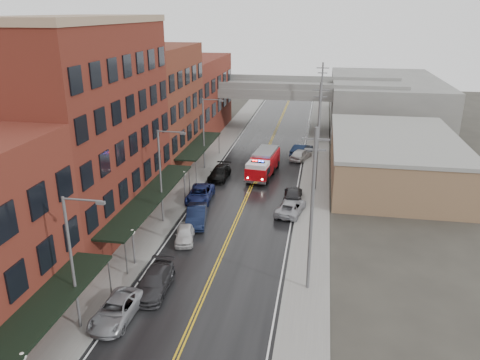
{
  "coord_description": "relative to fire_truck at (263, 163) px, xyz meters",
  "views": [
    {
      "loc": [
        7.5,
        -14.53,
        19.01
      ],
      "look_at": [
        -0.22,
        28.77,
        3.0
      ],
      "focal_mm": 35.0,
      "sensor_mm": 36.0,
      "label": 1
    }
  ],
  "objects": [
    {
      "name": "brick_building_far",
      "position": [
        -14.11,
        19.03,
        4.44
      ],
      "size": [
        9.0,
        20.0,
        12.0
      ],
      "primitive_type": "cube",
      "color": "maroon",
      "rests_on": "ground"
    },
    {
      "name": "awning_2",
      "position": [
        -8.3,
        1.53,
        1.42
      ],
      "size": [
        2.6,
        13.0,
        3.09
      ],
      "color": "black",
      "rests_on": "ground"
    },
    {
      "name": "curb_right",
      "position": [
        4.84,
        -8.97,
        -1.49
      ],
      "size": [
        0.3,
        160.0,
        0.15
      ],
      "primitive_type": "cube",
      "color": "gray",
      "rests_on": "ground"
    },
    {
      "name": "parked_car_left_2",
      "position": [
        -5.71,
        -29.71,
        -0.88
      ],
      "size": [
        2.4,
        4.96,
        1.36
      ],
      "primitive_type": "imported",
      "rotation": [
        0.0,
        0.0,
        -0.03
      ],
      "color": "gray",
      "rests_on": "ground"
    },
    {
      "name": "brick_building_c",
      "position": [
        -14.11,
        1.53,
        5.94
      ],
      "size": [
        9.0,
        15.0,
        15.0
      ],
      "primitive_type": "cube",
      "color": "#5E251C",
      "rests_on": "ground"
    },
    {
      "name": "curb_left",
      "position": [
        -6.46,
        -8.97,
        -1.49
      ],
      "size": [
        0.3,
        160.0,
        0.15
      ],
      "primitive_type": "cube",
      "color": "gray",
      "rests_on": "ground"
    },
    {
      "name": "parked_car_right_2",
      "position": [
        4.19,
        7.23,
        -0.8
      ],
      "size": [
        3.16,
        4.81,
        1.52
      ],
      "primitive_type": "imported",
      "rotation": [
        0.0,
        0.0,
        2.81
      ],
      "color": "silver",
      "rests_on": "ground"
    },
    {
      "name": "awning_0",
      "position": [
        -8.3,
        -34.97,
        1.42
      ],
      "size": [
        2.6,
        16.0,
        3.09
      ],
      "color": "black",
      "rests_on": "ground"
    },
    {
      "name": "overpass",
      "position": [
        -0.81,
        23.03,
        4.42
      ],
      "size": [
        40.0,
        10.0,
        7.5
      ],
      "color": "slate",
      "rests_on": "ground"
    },
    {
      "name": "parked_car_left_7",
      "position": [
        -4.95,
        -2.11,
        -0.83
      ],
      "size": [
        2.15,
        5.11,
        1.47
      ],
      "primitive_type": "imported",
      "rotation": [
        0.0,
        0.0,
        -0.02
      ],
      "color": "black",
      "rests_on": "ground"
    },
    {
      "name": "utility_pole_1",
      "position": [
        6.39,
        -3.97,
        4.74
      ],
      "size": [
        1.8,
        0.24,
        12.0
      ],
      "color": "#59595B",
      "rests_on": "ground"
    },
    {
      "name": "utility_pole_2",
      "position": [
        6.39,
        16.03,
        4.74
      ],
      "size": [
        1.8,
        0.24,
        12.0
      ],
      "color": "#59595B",
      "rests_on": "ground"
    },
    {
      "name": "globe_lamp_2",
      "position": [
        -7.21,
        -8.97,
        0.75
      ],
      "size": [
        0.44,
        0.44,
        3.12
      ],
      "color": "#59595B",
      "rests_on": "ground"
    },
    {
      "name": "globe_lamp_1",
      "position": [
        -7.21,
        -22.97,
        0.75
      ],
      "size": [
        0.44,
        0.44,
        3.12
      ],
      "color": "#59595B",
      "rests_on": "ground"
    },
    {
      "name": "parked_car_left_6",
      "position": [
        -5.52,
        -9.1,
        -0.82
      ],
      "size": [
        2.76,
        5.49,
        1.49
      ],
      "primitive_type": "imported",
      "rotation": [
        0.0,
        0.0,
        0.05
      ],
      "color": "#151E50",
      "rests_on": "ground"
    },
    {
      "name": "street_lamp_2",
      "position": [
        -7.36,
        1.03,
        3.62
      ],
      "size": [
        2.64,
        0.22,
        9.0
      ],
      "color": "#59595B",
      "rests_on": "ground"
    },
    {
      "name": "right_far_block",
      "position": [
        17.19,
        31.03,
        2.44
      ],
      "size": [
        18.0,
        30.0,
        8.0
      ],
      "primitive_type": "cube",
      "color": "slate",
      "rests_on": "ground"
    },
    {
      "name": "parked_car_right_0",
      "position": [
        4.19,
        -10.77,
        -0.87
      ],
      "size": [
        3.19,
        5.32,
        1.38
      ],
      "primitive_type": "imported",
      "rotation": [
        0.0,
        0.0,
        2.95
      ],
      "color": "#9FA0A7",
      "rests_on": "ground"
    },
    {
      "name": "road",
      "position": [
        -0.81,
        -8.97,
        -1.55
      ],
      "size": [
        11.0,
        160.0,
        0.02
      ],
      "primitive_type": "cube",
      "color": "black",
      "rests_on": "ground"
    },
    {
      "name": "parked_car_left_5",
      "position": [
        -4.41,
        -14.62,
        -0.74
      ],
      "size": [
        2.64,
        5.23,
        1.64
      ],
      "primitive_type": "imported",
      "rotation": [
        0.0,
        0.0,
        0.19
      ],
      "color": "black",
      "rests_on": "ground"
    },
    {
      "name": "parked_car_left_4",
      "position": [
        -4.49,
        -18.27,
        -0.89
      ],
      "size": [
        2.36,
        4.17,
        1.34
      ],
      "primitive_type": "imported",
      "rotation": [
        0.0,
        0.0,
        0.21
      ],
      "color": "silver",
      "rests_on": "ground"
    },
    {
      "name": "brick_building_b",
      "position": [
        -14.11,
        -15.97,
        7.44
      ],
      "size": [
        9.0,
        20.0,
        18.0
      ],
      "primitive_type": "cube",
      "color": "#5D2518",
      "rests_on": "ground"
    },
    {
      "name": "parked_car_left_3",
      "position": [
        -4.41,
        -26.13,
        -0.82
      ],
      "size": [
        2.32,
        5.22,
        1.49
      ],
      "primitive_type": "imported",
      "rotation": [
        0.0,
        0.0,
        0.05
      ],
      "color": "#2C2B2E",
      "rests_on": "ground"
    },
    {
      "name": "fire_truck",
      "position": [
        0.0,
        0.0,
        0.0
      ],
      "size": [
        3.85,
        8.13,
        2.89
      ],
      "rotation": [
        0.0,
        0.0,
        -0.11
      ],
      "color": "#B0080E",
      "rests_on": "ground"
    },
    {
      "name": "utility_pole_0",
      "position": [
        6.39,
        -23.97,
        4.74
      ],
      "size": [
        1.8,
        0.24,
        12.0
      ],
      "color": "#59595B",
      "rests_on": "ground"
    },
    {
      "name": "street_lamp_1",
      "position": [
        -7.36,
        -14.97,
        3.62
      ],
      "size": [
        2.64,
        0.22,
        9.0
      ],
      "color": "#59595B",
      "rests_on": "ground"
    },
    {
      "name": "tan_building",
      "position": [
        15.19,
        1.03,
        0.94
      ],
      "size": [
        14.0,
        22.0,
        5.0
      ],
      "primitive_type": "cube",
      "color": "#8F6F4D",
      "rests_on": "ground"
    },
    {
      "name": "sidewalk_right",
      "position": [
        6.49,
        -8.97,
        -1.49
      ],
      "size": [
        3.0,
        160.0,
        0.15
      ],
      "primitive_type": "cube",
      "color": "slate",
      "rests_on": "ground"
    },
    {
      "name": "street_lamp_0",
      "position": [
        -7.36,
        -30.97,
        3.62
      ],
      "size": [
        2.64,
        0.22,
        9.0
      ],
      "color": "#59595B",
      "rests_on": "ground"
    },
    {
      "name": "awning_1",
      "position": [
        -8.31,
        -15.97,
        1.43
      ],
      "size": [
        2.6,
        18.0,
        3.09
      ],
      "color": "black",
      "rests_on": "ground"
    },
    {
      "name": "sidewalk_left",
      "position": [
        -8.11,
        -8.97,
        -1.49
      ],
      "size": [
        3.0,
        160.0,
        0.15
      ],
      "primitive_type": "cube",
      "color": "slate",
      "rests_on": "ground"
    },
    {
      "name": "parked_car_right_3",
      "position": [
        4.19,
        9.22,
        -0.74
      ],
      "size": [
        3.11,
        5.26,
        1.64
      ],
      "primitive_type": "imported",
      "rotation": [
        0.0,
        0.0,
        2.84
      ],
      "color": "black",
      "rests_on": "ground"
    },
    {
      "name": "parked_car_right_1",
      "position": [
        4.15,
        -7.3,
        -0.88
      ],
      "size": [
        2.06,
        4.78,
        1.37
      ],
      "primitive_type": "imported",
      "rotation": [
        0.0,
        0.0,
        3.17
      ],
      "color": "black",
      "rests_on": "ground"
    }
  ]
}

